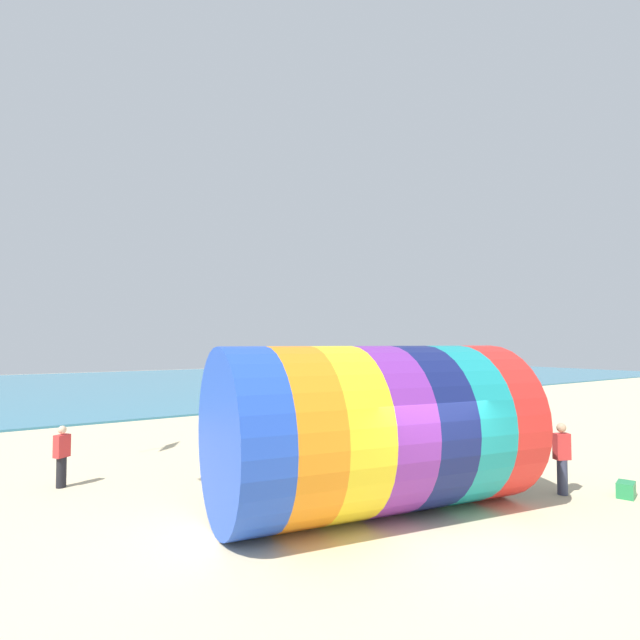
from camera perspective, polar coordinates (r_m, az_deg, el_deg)
The scene contains 8 objects.
ground_plane at distance 10.31m, azimuth 15.03°, elevation -23.36°, with size 120.00×120.00×0.00m, color beige.
sea at distance 44.95m, azimuth -25.07°, elevation -6.94°, with size 120.00×40.00×0.10m, color teal.
giant_inflatable_tube at distance 11.18m, azimuth 6.04°, elevation -12.21°, with size 7.35×4.73×3.60m.
kite_handler at distance 13.83m, azimuth 25.92°, elevation -13.98°, with size 0.42×0.35×1.71m.
bystander_near_water at distance 14.66m, azimuth -27.43°, elevation -13.66°, with size 0.42×0.38×1.55m.
bystander_far_left at distance 15.43m, azimuth -0.94°, elevation -13.17°, with size 0.30×0.40×1.64m.
beach_flag at distance 14.79m, azimuth 20.63°, elevation -7.80°, with size 0.47×0.36×2.57m.
cooler_box at distance 14.45m, azimuth 31.58°, elevation -16.19°, with size 0.52×0.36×0.36m, color #268C4C.
Camera 1 is at (-7.28, -6.31, 3.68)m, focal length 28.00 mm.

